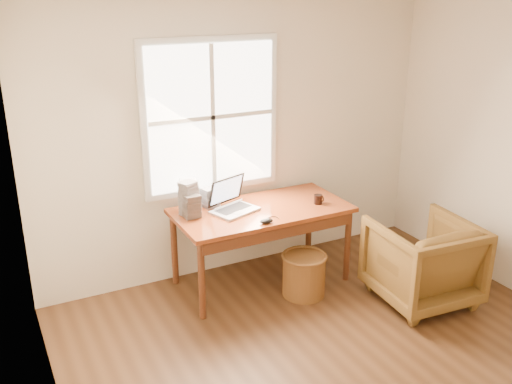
{
  "coord_description": "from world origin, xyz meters",
  "views": [
    {
      "loc": [
        -2.25,
        -2.49,
        2.68
      ],
      "look_at": [
        -0.13,
        1.65,
        0.98
      ],
      "focal_mm": 40.0,
      "sensor_mm": 36.0,
      "label": 1
    }
  ],
  "objects_px": {
    "wicker_stool": "(304,275)",
    "laptop": "(234,194)",
    "armchair": "(422,261)",
    "cd_stack_a": "(189,196)",
    "desk": "(262,210)",
    "coffee_mug": "(318,199)"
  },
  "relations": [
    {
      "from": "armchair",
      "to": "coffee_mug",
      "type": "bearing_deg",
      "value": -48.88
    },
    {
      "from": "armchair",
      "to": "cd_stack_a",
      "type": "distance_m",
      "value": 2.16
    },
    {
      "from": "laptop",
      "to": "armchair",
      "type": "bearing_deg",
      "value": -55.06
    },
    {
      "from": "armchair",
      "to": "cd_stack_a",
      "type": "xyz_separation_m",
      "value": [
        -1.73,
        1.19,
        0.52
      ]
    },
    {
      "from": "wicker_stool",
      "to": "coffee_mug",
      "type": "distance_m",
      "value": 0.71
    },
    {
      "from": "wicker_stool",
      "to": "laptop",
      "type": "bearing_deg",
      "value": 138.65
    },
    {
      "from": "desk",
      "to": "laptop",
      "type": "xyz_separation_m",
      "value": [
        -0.25,
        0.03,
        0.19
      ]
    },
    {
      "from": "wicker_stool",
      "to": "cd_stack_a",
      "type": "relative_size",
      "value": 1.34
    },
    {
      "from": "desk",
      "to": "armchair",
      "type": "distance_m",
      "value": 1.5
    },
    {
      "from": "desk",
      "to": "coffee_mug",
      "type": "bearing_deg",
      "value": -14.85
    },
    {
      "from": "armchair",
      "to": "laptop",
      "type": "relative_size",
      "value": 1.79
    },
    {
      "from": "armchair",
      "to": "cd_stack_a",
      "type": "bearing_deg",
      "value": -29.82
    },
    {
      "from": "armchair",
      "to": "laptop",
      "type": "distance_m",
      "value": 1.76
    },
    {
      "from": "wicker_stool",
      "to": "laptop",
      "type": "distance_m",
      "value": 0.97
    },
    {
      "from": "cd_stack_a",
      "to": "laptop",
      "type": "bearing_deg",
      "value": -30.63
    },
    {
      "from": "wicker_stool",
      "to": "coffee_mug",
      "type": "relative_size",
      "value": 4.39
    },
    {
      "from": "armchair",
      "to": "laptop",
      "type": "bearing_deg",
      "value": -30.78
    },
    {
      "from": "coffee_mug",
      "to": "cd_stack_a",
      "type": "height_order",
      "value": "cd_stack_a"
    },
    {
      "from": "wicker_stool",
      "to": "laptop",
      "type": "relative_size",
      "value": 0.83
    },
    {
      "from": "desk",
      "to": "wicker_stool",
      "type": "distance_m",
      "value": 0.7
    },
    {
      "from": "desk",
      "to": "laptop",
      "type": "relative_size",
      "value": 3.43
    },
    {
      "from": "desk",
      "to": "wicker_stool",
      "type": "relative_size",
      "value": 4.15
    }
  ]
}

